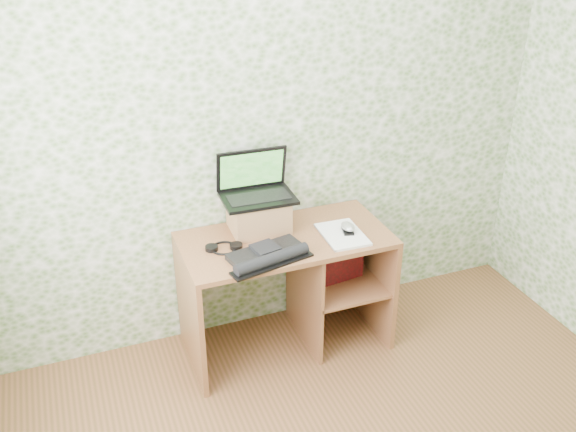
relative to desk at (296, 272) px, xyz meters
name	(u,v)px	position (x,y,z in m)	size (l,w,h in m)	color
wall_back	(266,129)	(-0.08, 0.28, 0.82)	(3.50, 3.50, 0.00)	silver
desk	(296,272)	(0.00, 0.00, 0.00)	(1.20, 0.60, 0.75)	brown
riser	(259,215)	(-0.19, 0.12, 0.37)	(0.32, 0.27, 0.19)	#A27148
laptop	(256,186)	(-0.19, 0.16, 0.53)	(0.42, 0.30, 0.27)	black
keyboard	(268,255)	(-0.25, -0.22, 0.29)	(0.48, 0.33, 0.07)	black
headphones	(224,248)	(-0.44, -0.03, 0.28)	(0.20, 0.18, 0.03)	black
notepad	(342,235)	(0.24, -0.13, 0.28)	(0.23, 0.32, 0.02)	white
mouse	(348,228)	(0.27, -0.11, 0.30)	(0.07, 0.11, 0.04)	#BABABD
pen	(346,229)	(0.27, -0.10, 0.29)	(0.01, 0.01, 0.14)	black
red_box	(341,255)	(0.28, -0.03, 0.07)	(0.28, 0.09, 0.33)	maroon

